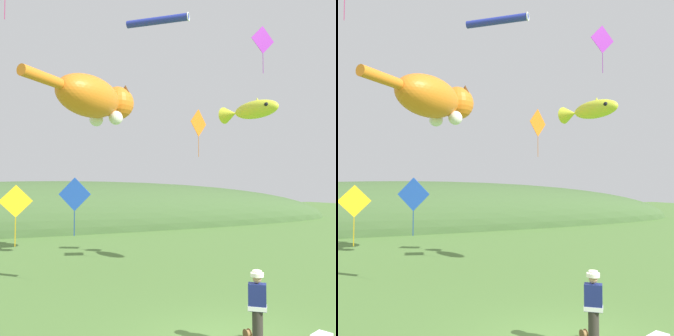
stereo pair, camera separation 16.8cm
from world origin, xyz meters
TOP-DOWN VIEW (x-y plane):
  - distant_hill_ridge at (0.00, 27.00)m, footprint 59.52×11.50m
  - festival_attendant at (0.38, -0.24)m, footprint 0.49×0.46m
  - kite_spool at (0.55, 0.40)m, footprint 0.12×0.23m
  - kite_giant_cat at (-1.20, 9.64)m, footprint 5.67×5.25m
  - kite_fish_windsock at (4.94, 6.30)m, footprint 1.63×3.06m
  - kite_tube_streamer at (1.76, 9.34)m, footprint 2.69×2.34m
  - kite_diamond_violet at (5.52, 6.09)m, footprint 1.26×0.06m
  - kite_diamond_gold at (-4.62, 5.29)m, footprint 1.01×0.11m
  - kite_diamond_blue at (-2.60, 6.62)m, footprint 1.07×0.65m
  - kite_diamond_orange at (2.92, 7.34)m, footprint 1.10×0.61m

SIDE VIEW (x-z plane):
  - distant_hill_ridge at x=0.00m, z-range -4.13..4.13m
  - kite_spool at x=0.55m, z-range 0.00..0.23m
  - festival_attendant at x=0.38m, z-range 0.07..1.84m
  - kite_diamond_gold at x=-4.62m, z-range 2.24..4.15m
  - kite_diamond_blue at x=-2.60m, z-range 2.30..4.44m
  - kite_diamond_orange at x=2.92m, z-range 5.41..7.56m
  - kite_fish_windsock at x=4.94m, z-range 6.58..7.49m
  - kite_giant_cat at x=-1.20m, z-range 6.61..8.78m
  - kite_diamond_violet at x=5.52m, z-range 9.14..11.30m
  - kite_tube_streamer at x=1.76m, z-range 11.57..12.01m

